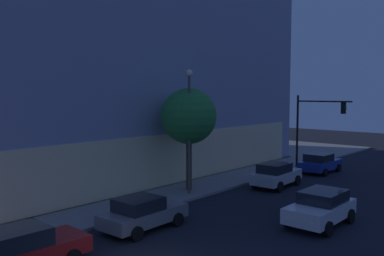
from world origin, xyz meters
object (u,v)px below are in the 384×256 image
modern_building (75,53)px  car_silver (276,175)px  car_white (321,207)px  street_lamp_sidewalk (189,116)px  car_blue (320,163)px  sidewalk_tree (189,117)px  car_red (21,249)px  car_grey (142,213)px  traffic_light_far_corner (314,120)px

modern_building → car_silver: (3.38, -18.52, -9.02)m
modern_building → car_white: bearing=-95.5°
street_lamp_sidewalk → car_blue: bearing=-12.5°
sidewalk_tree → car_white: size_ratio=1.55×
car_red → car_white: (12.02, -5.79, 0.06)m
car_grey → car_blue: 18.73m
traffic_light_far_corner → car_silver: (-7.53, -0.87, -3.31)m
car_white → car_silver: 8.11m
modern_building → car_silver: modern_building is taller
modern_building → car_blue: modern_building is taller
car_red → car_white: car_white is taller
car_white → car_silver: car_silver is taller
traffic_light_far_corner → car_silver: 8.27m
car_white → car_grey: bearing=136.1°
car_red → car_grey: car_red is taller
street_lamp_sidewalk → car_red: bearing=-167.2°
car_red → car_silver: car_silver is taller
car_white → sidewalk_tree: bearing=85.5°
modern_building → traffic_light_far_corner: size_ratio=5.18×
car_grey → car_red: bearing=-178.8°
traffic_light_far_corner → street_lamp_sidewalk: street_lamp_sidewalk is taller
car_red → street_lamp_sidewalk: bearing=12.8°
sidewalk_tree → car_red: bearing=-165.1°
car_silver → car_blue: 6.87m
car_white → car_blue: bearing=24.5°
sidewalk_tree → modern_building: bearing=83.9°
sidewalk_tree → car_white: 10.05m
modern_building → car_grey: modern_building is taller
modern_building → street_lamp_sidewalk: (-2.30, -15.73, -4.91)m
street_lamp_sidewalk → car_red: 13.05m
car_white → car_blue: (12.58, 5.74, -0.07)m
traffic_light_far_corner → street_lamp_sidewalk: size_ratio=0.79×
modern_building → car_white: (-2.33, -24.27, -9.01)m
modern_building → car_white: modern_building is taller
modern_building → sidewalk_tree: modern_building is taller
street_lamp_sidewalk → car_grey: street_lamp_sidewalk is taller
modern_building → traffic_light_far_corner: modern_building is taller
street_lamp_sidewalk → car_grey: (-6.18, -2.61, -4.18)m
sidewalk_tree → car_silver: (4.99, -3.44, -4.01)m
modern_building → car_red: 25.09m
traffic_light_far_corner → car_grey: (-19.39, -0.70, -3.39)m
car_blue → street_lamp_sidewalk: bearing=167.5°
car_grey → car_white: bearing=-43.9°
traffic_light_far_corner → street_lamp_sidewalk: (-13.21, 1.92, 0.79)m
modern_building → car_red: size_ratio=6.83×
traffic_light_far_corner → car_grey: size_ratio=1.40×
street_lamp_sidewalk → sidewalk_tree: (0.70, 0.65, -0.10)m
traffic_light_far_corner → car_white: 15.17m
traffic_light_far_corner → car_blue: traffic_light_far_corner is taller
car_silver → car_grey: bearing=179.2°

